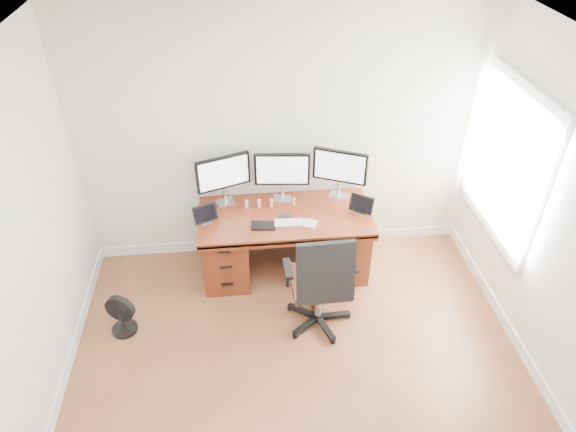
{
  "coord_description": "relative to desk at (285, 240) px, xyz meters",
  "views": [
    {
      "loc": [
        -0.38,
        -2.26,
        3.73
      ],
      "look_at": [
        0.0,
        1.5,
        0.95
      ],
      "focal_mm": 32.0,
      "sensor_mm": 36.0,
      "label": 1
    }
  ],
  "objects": [
    {
      "name": "ground",
      "position": [
        0.0,
        -1.83,
        -0.4
      ],
      "size": [
        4.5,
        4.5,
        0.0
      ],
      "primitive_type": "plane",
      "color": "brown",
      "rests_on": "ground"
    },
    {
      "name": "back_wall",
      "position": [
        0.0,
        0.42,
        0.95
      ],
      "size": [
        4.0,
        0.1,
        2.7
      ],
      "primitive_type": "cube",
      "color": "silver",
      "rests_on": "ground"
    },
    {
      "name": "desk",
      "position": [
        0.0,
        0.0,
        0.0
      ],
      "size": [
        1.7,
        0.8,
        0.75
      ],
      "color": "#592211",
      "rests_on": "ground"
    },
    {
      "name": "office_chair",
      "position": [
        0.24,
        -0.81,
        -0.03
      ],
      "size": [
        0.65,
        0.61,
        1.12
      ],
      "rotation": [
        0.0,
        0.0,
        0.03
      ],
      "color": "black",
      "rests_on": "ground"
    },
    {
      "name": "floor_fan",
      "position": [
        -1.58,
        -0.7,
        -0.2
      ],
      "size": [
        0.28,
        0.24,
        0.41
      ],
      "rotation": [
        0.0,
        0.0,
        -0.34
      ],
      "color": "black",
      "rests_on": "ground"
    },
    {
      "name": "monitor_left",
      "position": [
        -0.58,
        0.24,
        0.68
      ],
      "size": [
        0.53,
        0.22,
        0.53
      ],
      "rotation": [
        0.0,
        0.0,
        0.35
      ],
      "color": "silver",
      "rests_on": "desk"
    },
    {
      "name": "monitor_center",
      "position": [
        -0.0,
        0.24,
        0.68
      ],
      "size": [
        0.55,
        0.16,
        0.53
      ],
      "rotation": [
        0.0,
        0.0,
        -0.1
      ],
      "color": "silver",
      "rests_on": "desk"
    },
    {
      "name": "monitor_right",
      "position": [
        0.58,
        0.24,
        0.68
      ],
      "size": [
        0.52,
        0.25,
        0.53
      ],
      "rotation": [
        0.0,
        0.0,
        -0.42
      ],
      "color": "silver",
      "rests_on": "desk"
    },
    {
      "name": "tablet_left",
      "position": [
        -0.77,
        -0.08,
        0.43
      ],
      "size": [
        0.25,
        0.16,
        0.19
      ],
      "rotation": [
        0.0,
        0.0,
        0.4
      ],
      "color": "silver",
      "rests_on": "desk"
    },
    {
      "name": "tablet_right",
      "position": [
        0.75,
        -0.08,
        0.43
      ],
      "size": [
        0.24,
        0.19,
        0.19
      ],
      "rotation": [
        0.0,
        0.0,
        -0.59
      ],
      "color": "silver",
      "rests_on": "desk"
    },
    {
      "name": "keyboard",
      "position": [
        0.03,
        -0.18,
        0.36
      ],
      "size": [
        0.28,
        0.13,
        0.01
      ],
      "primitive_type": "cube",
      "rotation": [
        0.0,
        0.0,
        -0.04
      ],
      "color": "silver",
      "rests_on": "desk"
    },
    {
      "name": "trackpad",
      "position": [
        0.23,
        -0.21,
        0.35
      ],
      "size": [
        0.17,
        0.17,
        0.01
      ],
      "primitive_type": "cube",
      "rotation": [
        0.0,
        0.0,
        -0.41
      ],
      "color": "silver",
      "rests_on": "desk"
    },
    {
      "name": "drawing_tablet",
      "position": [
        -0.22,
        -0.2,
        0.35
      ],
      "size": [
        0.25,
        0.17,
        0.01
      ],
      "primitive_type": "cube",
      "rotation": [
        0.0,
        0.0,
        -0.11
      ],
      "color": "black",
      "rests_on": "desk"
    },
    {
      "name": "phone",
      "position": [
        -0.01,
        -0.07,
        0.35
      ],
      "size": [
        0.12,
        0.07,
        0.01
      ],
      "primitive_type": "cube",
      "rotation": [
        0.0,
        0.0,
        0.14
      ],
      "color": "black",
      "rests_on": "desk"
    },
    {
      "name": "figurine_purple",
      "position": [
        -0.37,
        0.12,
        0.4
      ],
      "size": [
        0.04,
        0.04,
        0.1
      ],
      "color": "#8165CC",
      "rests_on": "desk"
    },
    {
      "name": "figurine_pink",
      "position": [
        -0.24,
        0.12,
        0.4
      ],
      "size": [
        0.04,
        0.04,
        0.1
      ],
      "color": "pink",
      "rests_on": "desk"
    },
    {
      "name": "figurine_orange",
      "position": [
        -0.12,
        0.12,
        0.4
      ],
      "size": [
        0.04,
        0.04,
        0.1
      ],
      "color": "#FA9B58",
      "rests_on": "desk"
    },
    {
      "name": "figurine_brown",
      "position": [
        0.1,
        0.12,
        0.4
      ],
      "size": [
        0.04,
        0.04,
        0.1
      ],
      "color": "#896140",
      "rests_on": "desk"
    }
  ]
}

